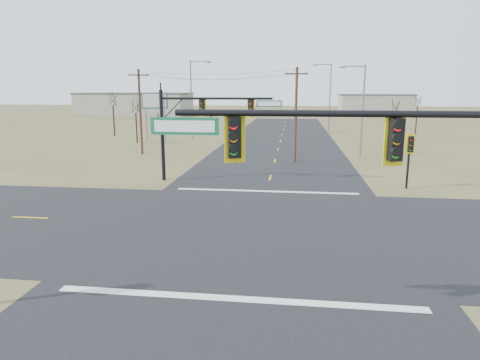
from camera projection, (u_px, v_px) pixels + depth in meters
The scene contains 20 objects.
ground at pixel (257, 227), 21.09m from camera, with size 320.00×320.00×0.00m, color olive.
road_ew at pixel (257, 227), 21.09m from camera, with size 160.00×14.00×0.02m, color black.
road_ns at pixel (257, 227), 21.08m from camera, with size 14.00×160.00×0.02m, color black.
stop_bar_near at pixel (236, 299), 13.80m from camera, with size 12.00×0.40×0.01m, color silver.
stop_bar_far at pixel (266, 191), 28.36m from camera, with size 12.00×0.40×0.01m, color silver.
mast_arm_near at pixel (400, 163), 10.60m from camera, with size 10.33×0.56×6.67m.
mast_arm_far at pixel (204, 116), 30.64m from camera, with size 8.83×0.52×6.62m.
pedestal_signal_ne at pixel (410, 148), 28.58m from camera, with size 0.59×0.50×3.78m.
utility_pole_near at pixel (296, 113), 38.89m from camera, with size 2.08×0.55×8.61m.
utility_pole_far at pixel (140, 110), 43.94m from camera, with size 2.02×0.89×8.67m.
highway_sign at pixel (155, 107), 55.86m from camera, with size 3.13×1.30×6.26m.
streetlight_a at pixel (361, 105), 42.51m from camera, with size 2.52×0.26×9.07m.
streetlight_b at pixel (329, 94), 67.69m from camera, with size 2.99×0.48×10.68m.
streetlight_c at pixel (193, 95), 57.68m from camera, with size 2.93×0.45×10.47m.
bare_tree_a at pixel (135, 106), 53.32m from camera, with size 2.61×2.61×5.89m.
bare_tree_b at pixel (113, 98), 60.82m from camera, with size 2.88×2.88×6.74m.
bare_tree_c at pixel (395, 106), 52.46m from camera, with size 2.49×2.49×5.86m.
bare_tree_d at pixel (418, 101), 63.01m from camera, with size 2.40×2.40×6.25m.
warehouse_left at pixel (135, 104), 112.74m from camera, with size 28.00×14.00×5.50m, color gray.
warehouse_mid at pixel (375, 104), 124.28m from camera, with size 20.00×12.00×5.00m, color gray.
Camera 1 is at (1.70, -20.09, 6.65)m, focal length 32.00 mm.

